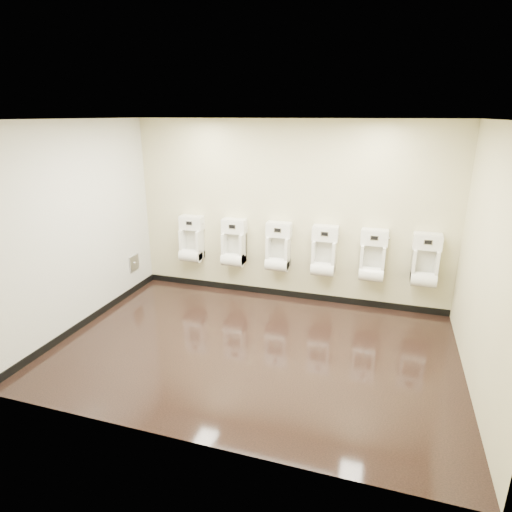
{
  "coord_description": "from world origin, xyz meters",
  "views": [
    {
      "loc": [
        1.47,
        -4.6,
        2.85
      ],
      "look_at": [
        -0.15,
        0.55,
        1.06
      ],
      "focal_mm": 30.0,
      "sensor_mm": 36.0,
      "label": 1
    }
  ],
  "objects": [
    {
      "name": "left_wall",
      "position": [
        -2.5,
        0.0,
        1.4
      ],
      "size": [
        0.02,
        3.5,
        2.8
      ],
      "primitive_type": "cube",
      "color": "beige",
      "rests_on": "ground"
    },
    {
      "name": "urinal_2",
      "position": [
        -0.11,
        1.62,
        0.82
      ],
      "size": [
        0.4,
        0.3,
        0.75
      ],
      "color": "white",
      "rests_on": "back_wall"
    },
    {
      "name": "ground",
      "position": [
        0.0,
        0.0,
        0.0
      ],
      "size": [
        5.0,
        3.5,
        0.0
      ],
      "primitive_type": "cube",
      "color": "black",
      "rests_on": "ground"
    },
    {
      "name": "front_wall",
      "position": [
        0.0,
        -1.75,
        1.4
      ],
      "size": [
        5.0,
        0.02,
        2.8
      ],
      "primitive_type": "cube",
      "color": "beige",
      "rests_on": "ground"
    },
    {
      "name": "back_wall",
      "position": [
        0.0,
        1.75,
        1.4
      ],
      "size": [
        5.0,
        0.02,
        2.8
      ],
      "primitive_type": "cube",
      "color": "beige",
      "rests_on": "ground"
    },
    {
      "name": "urinal_4",
      "position": [
        1.33,
        1.62,
        0.82
      ],
      "size": [
        0.4,
        0.3,
        0.75
      ],
      "color": "white",
      "rests_on": "back_wall"
    },
    {
      "name": "skirting_left",
      "position": [
        -2.49,
        0.0,
        0.05
      ],
      "size": [
        0.02,
        3.5,
        0.1
      ],
      "primitive_type": "cube",
      "color": "black",
      "rests_on": "ground"
    },
    {
      "name": "ceiling",
      "position": [
        0.0,
        0.0,
        2.8
      ],
      "size": [
        5.0,
        3.5,
        0.0
      ],
      "primitive_type": "cube",
      "color": "silver"
    },
    {
      "name": "access_panel",
      "position": [
        -2.48,
        1.2,
        0.5
      ],
      "size": [
        0.04,
        0.25,
        0.25
      ],
      "color": "#9E9EA3",
      "rests_on": "left_wall"
    },
    {
      "name": "urinal_0",
      "position": [
        -1.61,
        1.62,
        0.82
      ],
      "size": [
        0.4,
        0.3,
        0.75
      ],
      "color": "white",
      "rests_on": "back_wall"
    },
    {
      "name": "urinal_5",
      "position": [
        2.05,
        1.62,
        0.82
      ],
      "size": [
        0.4,
        0.3,
        0.75
      ],
      "color": "white",
      "rests_on": "back_wall"
    },
    {
      "name": "right_wall",
      "position": [
        2.5,
        0.0,
        1.4
      ],
      "size": [
        0.02,
        3.5,
        2.8
      ],
      "primitive_type": "cube",
      "color": "beige",
      "rests_on": "ground"
    },
    {
      "name": "urinal_3",
      "position": [
        0.61,
        1.62,
        0.82
      ],
      "size": [
        0.4,
        0.3,
        0.75
      ],
      "color": "white",
      "rests_on": "back_wall"
    },
    {
      "name": "tile_overlay_left",
      "position": [
        -2.5,
        0.0,
        1.4
      ],
      "size": [
        0.01,
        3.5,
        2.8
      ],
      "primitive_type": "cube",
      "color": "white",
      "rests_on": "ground"
    },
    {
      "name": "urinal_1",
      "position": [
        -0.86,
        1.62,
        0.82
      ],
      "size": [
        0.4,
        0.3,
        0.75
      ],
      "color": "white",
      "rests_on": "back_wall"
    },
    {
      "name": "skirting_back",
      "position": [
        0.0,
        1.74,
        0.05
      ],
      "size": [
        5.0,
        0.02,
        0.1
      ],
      "primitive_type": "cube",
      "color": "black",
      "rests_on": "ground"
    }
  ]
}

